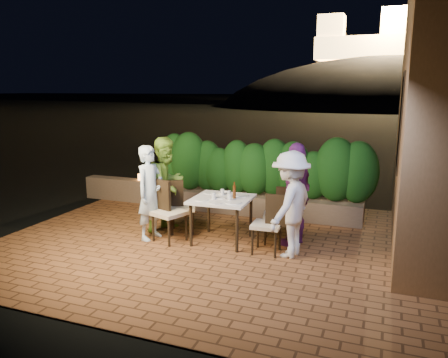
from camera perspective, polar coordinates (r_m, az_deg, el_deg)
The scene contains 31 objects.
ground at distance 7.03m, azimuth -2.80°, elevation -9.45°, with size 400.00×400.00×0.00m, color black.
terrace_floor at distance 7.48m, azimuth -1.25°, elevation -8.56°, with size 7.00×6.00×0.15m, color brown.
window_pane at distance 7.52m, azimuth 22.29°, elevation 6.92°, with size 0.08×1.00×1.40m, color black.
window_frame at distance 7.52m, azimuth 22.21°, elevation 6.92°, with size 0.06×1.15×1.55m, color black.
planter at distance 8.95m, azimuth 4.27°, elevation -3.31°, with size 4.20×0.55×0.40m, color brown.
hedge at distance 8.79m, azimuth 4.34°, elevation 1.42°, with size 4.00×0.70×1.10m, color #134112, non-canonical shape.
parapet at distance 10.18m, azimuth -12.14°, elevation -1.42°, with size 2.20×0.30×0.50m, color brown.
hill at distance 66.32m, azimuth 20.24°, elevation 5.35°, with size 52.00×40.00×22.00m, color black.
fortress at distance 66.48m, azimuth 21.16°, elevation 17.85°, with size 26.00×8.00×8.00m, color #FFCC7A, non-canonical shape.
dining_table at distance 7.29m, azimuth -0.28°, elevation -5.35°, with size 0.94×0.94×0.75m, color white, non-canonical shape.
plate_nw at distance 7.07m, azimuth -2.94°, elevation -2.71°, with size 0.22×0.22×0.01m, color white.
plate_sw at distance 7.52m, azimuth -1.87°, elevation -1.83°, with size 0.20×0.20×0.01m, color white.
plate_ne at distance 6.88m, azimuth 1.22°, elevation -3.11°, with size 0.24×0.24×0.01m, color white.
plate_se at distance 7.33m, azimuth 2.36°, elevation -2.18°, with size 0.21×0.21×0.01m, color white.
plate_centre at distance 7.20m, azimuth -0.41°, elevation -2.43°, with size 0.21×0.21×0.01m, color white.
plate_front at distance 6.87m, azimuth -1.13°, elevation -3.13°, with size 0.20×0.20×0.01m, color white.
glass_nw at distance 7.11m, azimuth -1.36°, elevation -2.19°, with size 0.07×0.07×0.12m, color silver.
glass_sw at distance 7.38m, azimuth -0.22°, elevation -1.71°, with size 0.06×0.06×0.10m, color silver.
glass_ne at distance 7.03m, azimuth 0.74°, elevation -2.37°, with size 0.06×0.06×0.11m, color silver.
glass_se at distance 7.26m, azimuth 0.66°, elevation -1.93°, with size 0.06×0.06×0.10m, color silver.
beer_bottle at distance 7.14m, azimuth 1.36°, elevation -1.47°, with size 0.05×0.05×0.27m, color #47230B, non-canonical shape.
bowl at distance 7.47m, azimuth -0.13°, elevation -1.80°, with size 0.17×0.17×0.04m, color white.
chair_left_front at distance 7.33m, azimuth -7.17°, elevation -4.23°, with size 0.48×0.48×1.03m, color black, non-canonical shape.
chair_left_back at distance 7.79m, azimuth -5.43°, elevation -3.55°, with size 0.44×0.44×0.94m, color black, non-canonical shape.
chair_right_front at distance 6.81m, azimuth 5.59°, elevation -5.81°, with size 0.44×0.44×0.94m, color black, non-canonical shape.
chair_right_back at distance 7.29m, azimuth 6.90°, elevation -4.64°, with size 0.44×0.44×0.95m, color black, non-canonical shape.
diner_blue at distance 7.44m, azimuth -9.61°, elevation -1.78°, with size 0.58×0.38×1.60m, color #C4E5FC.
diner_green at distance 7.83m, azimuth -7.50°, elevation -0.70°, with size 0.82×0.64×1.69m, color #82BA3A.
diner_white at distance 6.64m, azimuth 8.67°, elevation -3.31°, with size 1.05×0.60×1.62m, color silver.
diner_purple at distance 7.14m, azimuth 9.45°, elevation -1.98°, with size 0.99×0.41×1.69m, color #6A2672.
parapet_lamp at distance 9.97m, azimuth -10.91°, elevation 0.24°, with size 0.10×0.10×0.14m, color orange.
Camera 1 is at (2.64, -6.00, 2.51)m, focal length 35.00 mm.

